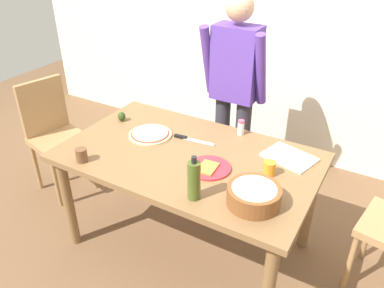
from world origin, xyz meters
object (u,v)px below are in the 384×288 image
object	(u,v)px
dining_table	(188,166)
avocado	(122,117)
person_cook	(235,87)
cup_small_brown	(82,155)
popcorn_bowl	(254,194)
cup_orange	(269,168)
chef_knife	(189,139)
plate_with_slice	(209,168)
olive_oil_bottle	(194,180)
salt_shaker	(241,127)
chair_wooden_left	(54,131)
pizza_raw_on_board	(150,134)
cutting_board_white	(289,157)

from	to	relation	value
dining_table	avocado	bearing A→B (deg)	166.62
person_cook	avocado	world-z (taller)	person_cook
cup_small_brown	avocado	distance (m)	0.56
person_cook	popcorn_bowl	bearing A→B (deg)	-60.17
cup_orange	cup_small_brown	bearing A→B (deg)	-157.13
person_cook	chef_knife	xyz separation A→B (m)	(-0.05, -0.59, -0.17)
person_cook	plate_with_slice	xyz separation A→B (m)	(0.23, -0.83, -0.17)
olive_oil_bottle	salt_shaker	bearing A→B (deg)	95.20
person_cook	plate_with_slice	distance (m)	0.88
chair_wooden_left	pizza_raw_on_board	distance (m)	1.00
dining_table	plate_with_slice	size ratio (longest dim) A/B	6.15
pizza_raw_on_board	olive_oil_bottle	bearing A→B (deg)	-36.24
chair_wooden_left	salt_shaker	size ratio (longest dim) A/B	8.96
chair_wooden_left	olive_oil_bottle	size ratio (longest dim) A/B	3.71
olive_oil_bottle	pizza_raw_on_board	bearing A→B (deg)	143.76
plate_with_slice	olive_oil_bottle	xyz separation A→B (m)	(0.06, -0.28, 0.11)
pizza_raw_on_board	chef_knife	xyz separation A→B (m)	(0.26, 0.08, -0.00)
person_cook	cutting_board_white	distance (m)	0.79
pizza_raw_on_board	plate_with_slice	world-z (taller)	plate_with_slice
pizza_raw_on_board	salt_shaker	world-z (taller)	salt_shaker
pizza_raw_on_board	cup_small_brown	world-z (taller)	cup_small_brown
dining_table	chair_wooden_left	bearing A→B (deg)	177.34
cup_small_brown	cutting_board_white	world-z (taller)	cup_small_brown
person_cook	cup_small_brown	bearing A→B (deg)	-112.86
popcorn_bowl	avocado	distance (m)	1.26
chair_wooden_left	cup_orange	world-z (taller)	chair_wooden_left
popcorn_bowl	chef_knife	distance (m)	0.75
olive_oil_bottle	cup_small_brown	world-z (taller)	olive_oil_bottle
chair_wooden_left	cutting_board_white	xyz separation A→B (m)	(1.88, 0.22, 0.23)
dining_table	plate_with_slice	bearing A→B (deg)	-22.24
person_cook	cup_small_brown	distance (m)	1.25
dining_table	cup_orange	xyz separation A→B (m)	(0.52, 0.05, 0.13)
pizza_raw_on_board	olive_oil_bottle	world-z (taller)	olive_oil_bottle
chair_wooden_left	cup_small_brown	world-z (taller)	chair_wooden_left
plate_with_slice	cup_small_brown	world-z (taller)	cup_small_brown
plate_with_slice	salt_shaker	xyz separation A→B (m)	(-0.01, 0.48, 0.04)
cup_orange	cup_small_brown	distance (m)	1.12
plate_with_slice	cup_small_brown	distance (m)	0.78
plate_with_slice	olive_oil_bottle	world-z (taller)	olive_oil_bottle
dining_table	olive_oil_bottle	size ratio (longest dim) A/B	6.25
pizza_raw_on_board	olive_oil_bottle	size ratio (longest dim) A/B	1.15
person_cook	salt_shaker	bearing A→B (deg)	-58.52
chef_knife	avocado	bearing A→B (deg)	-179.42
person_cook	chef_knife	distance (m)	0.62
cutting_board_white	chef_knife	world-z (taller)	chef_knife
popcorn_bowl	chef_knife	size ratio (longest dim) A/B	0.96
chef_knife	avocado	size ratio (longest dim) A/B	4.16
pizza_raw_on_board	plate_with_slice	distance (m)	0.56
person_cook	olive_oil_bottle	world-z (taller)	person_cook
chef_knife	salt_shaker	bearing A→B (deg)	42.67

